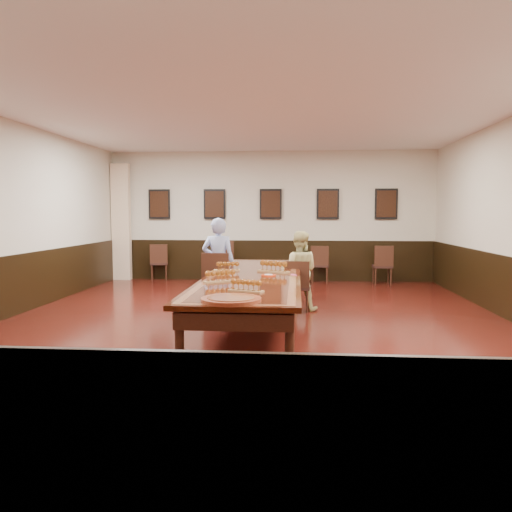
# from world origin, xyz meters

# --- Properties ---
(floor) EXTENTS (8.00, 10.00, 0.02)m
(floor) POSITION_xyz_m (0.00, 0.00, -0.01)
(floor) COLOR black
(floor) RESTS_ON ground
(ceiling) EXTENTS (8.00, 10.00, 0.02)m
(ceiling) POSITION_xyz_m (0.00, 0.00, 3.21)
(ceiling) COLOR white
(ceiling) RESTS_ON floor
(wall_back) EXTENTS (8.00, 0.02, 3.20)m
(wall_back) POSITION_xyz_m (0.00, 5.01, 1.60)
(wall_back) COLOR beige
(wall_back) RESTS_ON floor
(wall_front) EXTENTS (8.00, 0.02, 3.20)m
(wall_front) POSITION_xyz_m (0.00, -5.01, 1.60)
(wall_front) COLOR beige
(wall_front) RESTS_ON floor
(chair_man) EXTENTS (0.48, 0.52, 1.00)m
(chair_man) POSITION_xyz_m (-0.74, 1.19, 0.50)
(chair_man) COLOR black
(chair_man) RESTS_ON floor
(chair_woman) EXTENTS (0.46, 0.49, 0.88)m
(chair_woman) POSITION_xyz_m (0.68, 1.12, 0.44)
(chair_woman) COLOR black
(chair_woman) RESTS_ON floor
(spare_chair_a) EXTENTS (0.52, 0.55, 0.91)m
(spare_chair_a) POSITION_xyz_m (-2.79, 4.79, 0.45)
(spare_chair_a) COLOR black
(spare_chair_a) RESTS_ON floor
(spare_chair_b) EXTENTS (0.53, 0.57, 1.03)m
(spare_chair_b) POSITION_xyz_m (-1.12, 4.57, 0.51)
(spare_chair_b) COLOR black
(spare_chair_b) RESTS_ON floor
(spare_chair_c) EXTENTS (0.46, 0.50, 0.90)m
(spare_chair_c) POSITION_xyz_m (1.21, 4.64, 0.45)
(spare_chair_c) COLOR black
(spare_chair_c) RESTS_ON floor
(spare_chair_d) EXTENTS (0.43, 0.47, 0.92)m
(spare_chair_d) POSITION_xyz_m (2.66, 4.46, 0.46)
(spare_chair_d) COLOR black
(spare_chair_d) RESTS_ON floor
(person_man) EXTENTS (0.59, 0.40, 1.60)m
(person_man) POSITION_xyz_m (-0.73, 1.30, 0.80)
(person_man) COLOR #4C67C0
(person_man) RESTS_ON floor
(person_woman) EXTENTS (0.74, 0.60, 1.37)m
(person_woman) POSITION_xyz_m (0.69, 1.21, 0.69)
(person_woman) COLOR #DACF88
(person_woman) RESTS_ON floor
(pink_phone) EXTENTS (0.10, 0.15, 0.01)m
(pink_phone) POSITION_xyz_m (0.60, 0.09, 0.76)
(pink_phone) COLOR #D0457B
(pink_phone) RESTS_ON conference_table
(curtain) EXTENTS (0.45, 0.18, 2.90)m
(curtain) POSITION_xyz_m (-3.75, 4.82, 1.45)
(curtain) COLOR beige
(curtain) RESTS_ON floor
(wainscoting) EXTENTS (8.00, 10.00, 1.00)m
(wainscoting) POSITION_xyz_m (0.00, 0.00, 0.50)
(wainscoting) COLOR black
(wainscoting) RESTS_ON floor
(conference_table) EXTENTS (1.40, 5.00, 0.76)m
(conference_table) POSITION_xyz_m (0.00, 0.00, 0.61)
(conference_table) COLOR black
(conference_table) RESTS_ON floor
(posters) EXTENTS (6.14, 0.04, 0.74)m
(posters) POSITION_xyz_m (0.00, 4.94, 1.90)
(posters) COLOR black
(posters) RESTS_ON wall_back
(flight_a) EXTENTS (0.43, 0.18, 0.16)m
(flight_a) POSITION_xyz_m (-0.47, 0.50, 0.82)
(flight_a) COLOR olive
(flight_a) RESTS_ON conference_table
(flight_b) EXTENTS (0.52, 0.39, 0.19)m
(flight_b) POSITION_xyz_m (0.29, 0.37, 0.84)
(flight_b) COLOR olive
(flight_b) RESTS_ON conference_table
(flight_c) EXTENTS (0.46, 0.38, 0.17)m
(flight_c) POSITION_xyz_m (-0.38, -0.79, 0.83)
(flight_c) COLOR olive
(flight_c) RESTS_ON conference_table
(flight_d) EXTENTS (0.44, 0.27, 0.16)m
(flight_d) POSITION_xyz_m (0.05, -1.58, 0.82)
(flight_d) COLOR olive
(flight_d) RESTS_ON conference_table
(red_plate_grp) EXTENTS (0.22, 0.22, 0.03)m
(red_plate_grp) POSITION_xyz_m (0.23, -0.06, 0.76)
(red_plate_grp) COLOR red
(red_plate_grp) RESTS_ON conference_table
(carved_platter) EXTENTS (0.74, 0.74, 0.05)m
(carved_platter) POSITION_xyz_m (-0.04, -2.22, 0.77)
(carved_platter) COLOR maroon
(carved_platter) RESTS_ON conference_table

